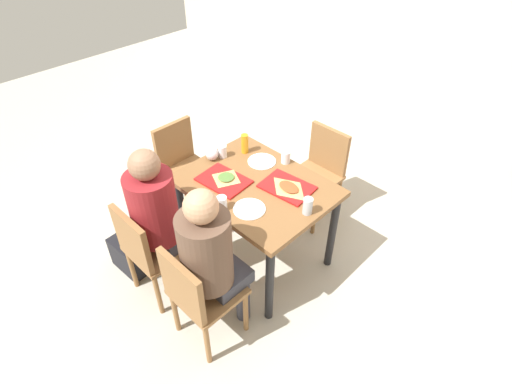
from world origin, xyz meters
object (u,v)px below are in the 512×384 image
Objects in this scene: soda_can at (308,206)px; chair_far_side at (320,168)px; main_table at (256,195)px; person_in_red at (159,212)px; handbag at (129,256)px; plastic_cup_b at (222,203)px; chair_left_end at (182,162)px; tray_red_far at (287,187)px; plastic_cup_a at (286,157)px; condiment_bottle at (245,144)px; person_in_brown_jacket at (211,255)px; pizza_slice_b at (289,188)px; foil_bundle at (212,154)px; chair_near_left at (148,248)px; tray_red_near at (224,180)px; plastic_cup_c at (222,151)px; paper_plate_center at (262,161)px; chair_near_right at (197,293)px; paper_plate_near_edge at (249,209)px; pizza_slice_a at (226,178)px.

chair_far_side is at bearing 120.61° from soda_can.
chair_far_side reaches higher than main_table.
person_in_red is at bearing -112.36° from main_table.
soda_can is at bearing 42.88° from person_in_red.
main_table is at bearing -90.00° from chair_far_side.
plastic_cup_b is at bearing 35.51° from handbag.
chair_left_end reaches higher than tray_red_far.
condiment_bottle is (-0.32, -0.12, 0.03)m from plastic_cup_a.
plastic_cup_b is at bearing -20.26° from chair_left_end.
person_in_brown_jacket is 7.85× the size of condiment_bottle.
chair_left_end is 3.37× the size of pizza_slice_b.
person_in_red reaches higher than foil_bundle.
plastic_cup_b is (0.03, -0.35, 0.16)m from main_table.
handbag is (-0.27, -1.04, -0.71)m from condiment_bottle.
chair_near_left is 1.62m from chair_far_side.
tray_red_near is at bearing 131.88° from person_in_brown_jacket.
person_in_brown_jacket is at bearing -85.94° from pizza_slice_b.
person_in_brown_jacket is 12.56× the size of plastic_cup_c.
chair_far_side is 8.46× the size of foil_bundle.
plastic_cup_b reaches higher than chair_left_end.
condiment_bottle is at bearing 180.00° from paper_plate_center.
chair_far_side is 8.46× the size of plastic_cup_c.
chair_near_right reaches higher than pizza_slice_b.
chair_near_right is 0.64m from paper_plate_near_edge.
main_table is at bearing 0.00° from chair_left_end.
soda_can reaches higher than plastic_cup_c.
condiment_bottle is 0.27m from foil_bundle.
plastic_cup_a reaches higher than pizza_slice_b.
person_in_brown_jacket is (1.20, -0.66, 0.25)m from chair_left_end.
handbag is (-0.19, -0.88, -0.68)m from plastic_cup_c.
person_in_red is at bearing -99.20° from pizza_slice_a.
chair_near_right is 1.44m from chair_left_end.
plastic_cup_a is 0.31× the size of handbag.
tray_red_near reaches higher than paper_plate_near_edge.
handbag is (-0.81, -0.94, -0.63)m from tray_red_far.
chair_far_side is 0.76m from condiment_bottle.
tray_red_near is 1.66× the size of pizza_slice_a.
main_table is 0.30m from paper_plate_near_edge.
pizza_slice_a is at bearing 80.80° from person_in_red.
chair_far_side is (0.00, 0.80, -0.17)m from main_table.
plastic_cup_a reaches higher than chair_near_left.
person_in_red is 7.85× the size of condiment_bottle.
tray_red_far is at bearing 35.37° from tray_red_near.
plastic_cup_c is 0.19m from condiment_bottle.
chair_left_end is 8.46× the size of plastic_cup_b.
plastic_cup_b is (0.22, -0.21, 0.04)m from tray_red_near.
tray_red_far is (0.19, 0.12, 0.11)m from main_table.
pizza_slice_a is at bearing -93.56° from paper_plate_center.
chair_near_left reaches higher than tray_red_far.
foil_bundle is at bearing -139.30° from plastic_cup_a.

